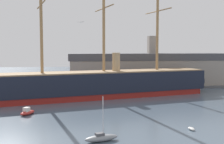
{
  "coord_description": "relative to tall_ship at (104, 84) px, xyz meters",
  "views": [
    {
      "loc": [
        -4.03,
        -23.11,
        13.82
      ],
      "look_at": [
        4.34,
        41.04,
        8.56
      ],
      "focal_mm": 45.78,
      "sensor_mm": 36.0,
      "label": 1
    }
  ],
  "objects": [
    {
      "name": "seagull_in_flight",
      "position": [
        -7.21,
        -35.68,
        14.0
      ],
      "size": [
        0.99,
        0.86,
        0.13
      ],
      "color": "silver"
    },
    {
      "name": "sailboat_near_centre",
      "position": [
        -4.35,
        -38.92,
        -3.37
      ],
      "size": [
        5.47,
        2.96,
        6.82
      ],
      "color": "gray",
      "rests_on": "ground"
    },
    {
      "name": "motorboat_distant_centre",
      "position": [
        -3.76,
        4.89,
        -3.43
      ],
      "size": [
        3.74,
        2.32,
        1.46
      ],
      "color": "gold",
      "rests_on": "ground"
    },
    {
      "name": "tall_ship",
      "position": [
        0.0,
        0.0,
        0.0
      ],
      "size": [
        74.11,
        24.45,
        36.2
      ],
      "color": "maroon",
      "rests_on": "ground"
    },
    {
      "name": "dinghy_mid_right",
      "position": [
        11.47,
        -34.9,
        -3.73
      ],
      "size": [
        0.95,
        1.89,
        0.43
      ],
      "color": "silver",
      "rests_on": "ground"
    },
    {
      "name": "dockside_warehouse_right",
      "position": [
        18.01,
        21.85,
        2.13
      ],
      "size": [
        61.2,
        17.07,
        18.51
      ],
      "color": "#565659",
      "rests_on": "ground"
    },
    {
      "name": "motorboat_alongside_bow",
      "position": [
        -18.16,
        -19.8,
        -3.37
      ],
      "size": [
        3.46,
        4.17,
        1.64
      ],
      "color": "#B22D28",
      "rests_on": "ground"
    }
  ]
}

